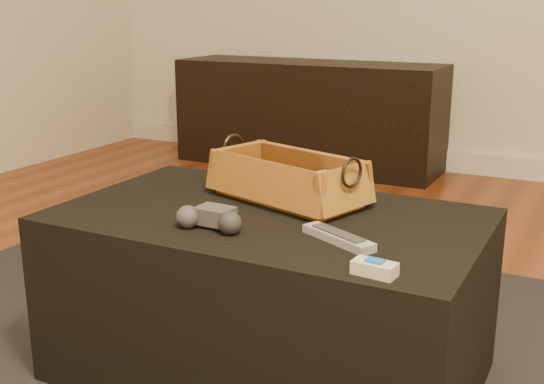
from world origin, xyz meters
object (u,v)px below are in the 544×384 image
at_px(media_cabinet, 308,114).
at_px(game_controller, 211,218).
at_px(cream_gadget, 375,268).
at_px(tv_remote, 278,190).
at_px(ottoman, 268,295).
at_px(silver_remote, 338,237).
at_px(wicker_basket, 288,182).

bearing_deg(media_cabinet, game_controller, -70.80).
bearing_deg(cream_gadget, tv_remote, 136.43).
bearing_deg(ottoman, tv_remote, 106.23).
bearing_deg(media_cabinet, cream_gadget, -63.28).
bearing_deg(tv_remote, ottoman, -62.16).
relative_size(game_controller, silver_remote, 0.86).
relative_size(media_cabinet, game_controller, 9.49).
height_order(tv_remote, wicker_basket, wicker_basket).
xyz_separation_m(ottoman, silver_remote, (0.22, -0.11, 0.22)).
height_order(media_cabinet, tv_remote, media_cabinet).
distance_m(game_controller, cream_gadget, 0.41).
distance_m(ottoman, tv_remote, 0.26).
distance_m(ottoman, wicker_basket, 0.29).
height_order(ottoman, game_controller, game_controller).
xyz_separation_m(ottoman, tv_remote, (-0.03, 0.12, 0.24)).
distance_m(ottoman, silver_remote, 0.33).
height_order(wicker_basket, silver_remote, wicker_basket).
bearing_deg(game_controller, tv_remote, 85.16).
relative_size(silver_remote, cream_gadget, 2.20).
relative_size(wicker_basket, silver_remote, 2.42).
xyz_separation_m(media_cabinet, cream_gadget, (1.22, -2.42, 0.15)).
bearing_deg(wicker_basket, game_controller, -99.45).
height_order(ottoman, cream_gadget, cream_gadget).
distance_m(silver_remote, cream_gadget, 0.19).
distance_m(media_cabinet, ottoman, 2.34).
xyz_separation_m(game_controller, silver_remote, (0.28, 0.05, -0.02)).
xyz_separation_m(tv_remote, game_controller, (-0.02, -0.28, 0.00)).
bearing_deg(tv_remote, media_cabinet, 123.74).
height_order(wicker_basket, cream_gadget, wicker_basket).
height_order(media_cabinet, wicker_basket, media_cabinet).
xyz_separation_m(media_cabinet, wicker_basket, (0.86, -2.05, 0.18)).
xyz_separation_m(silver_remote, cream_gadget, (0.13, -0.14, 0.00)).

